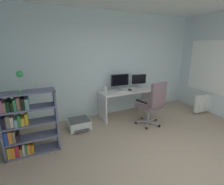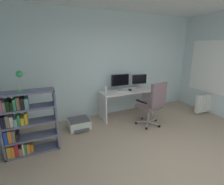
% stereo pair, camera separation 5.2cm
% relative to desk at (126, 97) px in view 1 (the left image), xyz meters
% --- Properties ---
extents(ground_plane, '(5.38, 5.15, 0.02)m').
position_rel_desk_xyz_m(ground_plane, '(-0.32, -2.20, -0.55)').
color(ground_plane, tan).
rests_on(ground_plane, ground).
extents(wall_back, '(5.38, 0.10, 2.80)m').
position_rel_desk_xyz_m(wall_back, '(-0.32, 0.43, 0.86)').
color(wall_back, silver).
rests_on(wall_back, ground).
extents(window_pane, '(0.01, 1.52, 1.38)m').
position_rel_desk_xyz_m(window_pane, '(2.37, -0.81, 0.79)').
color(window_pane, white).
extents(window_frame, '(0.02, 1.60, 1.46)m').
position_rel_desk_xyz_m(window_frame, '(2.36, -0.81, 0.79)').
color(window_frame, white).
extents(desk, '(1.46, 0.59, 0.73)m').
position_rel_desk_xyz_m(desk, '(0.00, 0.00, 0.00)').
color(desk, silver).
rests_on(desk, ground).
extents(monitor_main, '(0.51, 0.18, 0.44)m').
position_rel_desk_xyz_m(monitor_main, '(-0.14, 0.11, 0.46)').
color(monitor_main, '#B2B5B7').
rests_on(monitor_main, desk).
extents(monitor_secondary, '(0.47, 0.18, 0.41)m').
position_rel_desk_xyz_m(monitor_secondary, '(0.47, 0.11, 0.44)').
color(monitor_secondary, '#B2B5B7').
rests_on(monitor_secondary, desk).
extents(keyboard, '(0.35, 0.15, 0.02)m').
position_rel_desk_xyz_m(keyboard, '(-0.16, -0.05, 0.20)').
color(keyboard, silver).
rests_on(keyboard, desk).
extents(computer_mouse, '(0.07, 0.11, 0.03)m').
position_rel_desk_xyz_m(computer_mouse, '(0.09, -0.03, 0.21)').
color(computer_mouse, black).
rests_on(computer_mouse, desk).
extents(desktop_speaker, '(0.07, 0.07, 0.17)m').
position_rel_desk_xyz_m(desktop_speaker, '(-0.59, 0.07, 0.28)').
color(desktop_speaker, silver).
rests_on(desktop_speaker, desk).
extents(office_chair, '(0.64, 0.67, 1.12)m').
position_rel_desk_xyz_m(office_chair, '(0.26, -0.82, 0.07)').
color(office_chair, '#B7BABC').
rests_on(office_chair, ground).
extents(bookshelf, '(0.92, 0.31, 1.17)m').
position_rel_desk_xyz_m(bookshelf, '(-2.51, -0.76, 0.04)').
color(bookshelf, slate).
rests_on(bookshelf, ground).
extents(desk_lamp, '(0.14, 0.11, 0.36)m').
position_rel_desk_xyz_m(desk_lamp, '(-2.45, -0.76, 0.89)').
color(desk_lamp, '#309955').
rests_on(desk_lamp, bookshelf).
extents(printer, '(0.50, 0.52, 0.23)m').
position_rel_desk_xyz_m(printer, '(-1.40, -0.20, -0.43)').
color(printer, silver).
rests_on(printer, ground).
extents(radiator, '(0.91, 0.10, 0.50)m').
position_rel_desk_xyz_m(radiator, '(2.27, -0.81, -0.23)').
color(radiator, white).
rests_on(radiator, ground).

